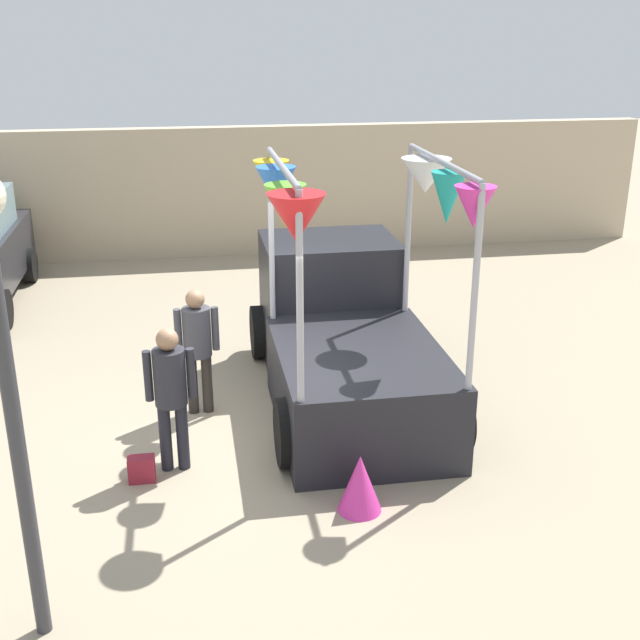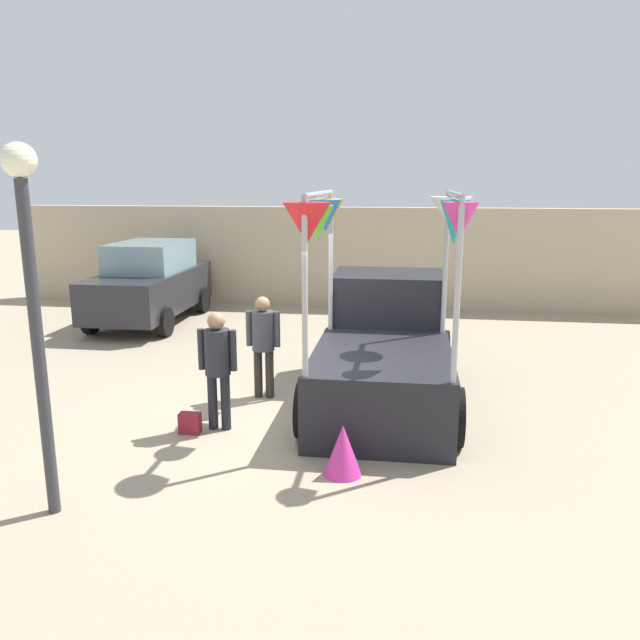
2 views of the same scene
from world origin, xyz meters
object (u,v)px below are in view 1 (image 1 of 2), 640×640
(person_vendor, at_px, (197,340))
(vendor_truck, at_px, (342,328))
(person_customer, at_px, (170,386))
(folded_kite_bundle_magenta, at_px, (360,483))
(street_lamp, at_px, (3,351))
(handbag, at_px, (142,469))

(person_vendor, bearing_deg, vendor_truck, 8.83)
(person_customer, distance_m, folded_kite_bundle_magenta, 2.21)
(vendor_truck, distance_m, street_lamp, 5.28)
(vendor_truck, xyz_separation_m, street_lamp, (-3.18, -3.93, 1.51))
(vendor_truck, height_order, person_vendor, vendor_truck)
(vendor_truck, bearing_deg, folded_kite_bundle_magenta, -97.41)
(person_vendor, relative_size, handbag, 5.67)
(handbag, bearing_deg, street_lamp, -107.88)
(vendor_truck, relative_size, street_lamp, 1.15)
(handbag, bearing_deg, vendor_truck, 35.91)
(person_customer, height_order, street_lamp, street_lamp)
(vendor_truck, xyz_separation_m, handbag, (-2.49, -1.81, -0.75))
(street_lamp, bearing_deg, handbag, 72.12)
(vendor_truck, bearing_deg, street_lamp, -128.96)
(person_customer, xyz_separation_m, person_vendor, (0.31, 1.32, -0.02))
(person_vendor, bearing_deg, handbag, -113.48)
(vendor_truck, xyz_separation_m, person_vendor, (-1.83, -0.28, 0.07))
(vendor_truck, distance_m, handbag, 3.17)
(person_customer, relative_size, street_lamp, 0.44)
(person_customer, bearing_deg, vendor_truck, 36.83)
(folded_kite_bundle_magenta, bearing_deg, handbag, 157.09)
(person_vendor, xyz_separation_m, street_lamp, (-1.35, -3.65, 1.45))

